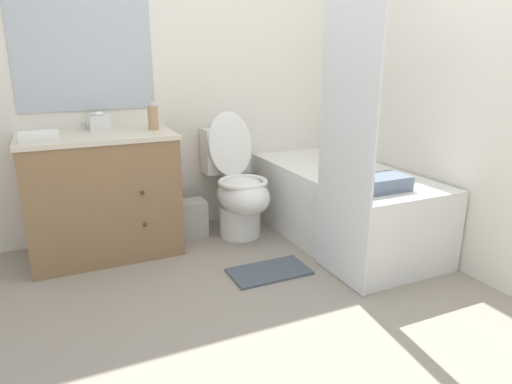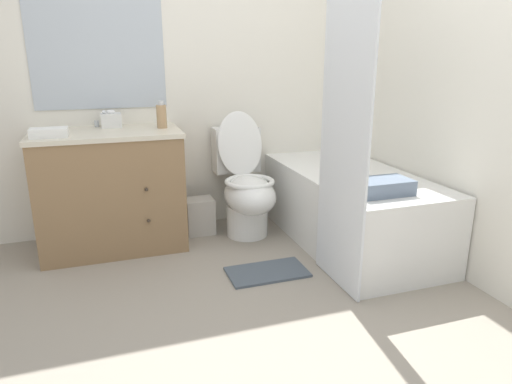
{
  "view_description": "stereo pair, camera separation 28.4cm",
  "coord_description": "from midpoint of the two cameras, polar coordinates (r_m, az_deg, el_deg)",
  "views": [
    {
      "loc": [
        -1.04,
        -1.72,
        1.31
      ],
      "look_at": [
        0.1,
        0.75,
        0.5
      ],
      "focal_mm": 32.0,
      "sensor_mm": 36.0,
      "label": 1
    },
    {
      "loc": [
        -0.77,
        -1.83,
        1.31
      ],
      "look_at": [
        0.1,
        0.75,
        0.5
      ],
      "focal_mm": 32.0,
      "sensor_mm": 36.0,
      "label": 2
    }
  ],
  "objects": [
    {
      "name": "sink_faucet",
      "position": [
        3.39,
        -16.13,
        8.43
      ],
      "size": [
        0.14,
        0.12,
        0.12
      ],
      "color": "silver",
      "rests_on": "vanity_cabinet"
    },
    {
      "name": "wall_back",
      "position": [
        3.58,
        -4.31,
        15.67
      ],
      "size": [
        8.0,
        0.06,
        2.5
      ],
      "color": "white",
      "rests_on": "ground_plane"
    },
    {
      "name": "ground_plane",
      "position": [
        2.39,
        7.24,
        -16.8
      ],
      "size": [
        14.0,
        14.0,
        0.0
      ],
      "primitive_type": "plane",
      "color": "gray"
    },
    {
      "name": "shower_curtain",
      "position": [
        2.58,
        14.18,
        8.19
      ],
      "size": [
        0.02,
        0.52,
        1.9
      ],
      "color": "white",
      "rests_on": "ground_plane"
    },
    {
      "name": "vanity_cabinet",
      "position": [
        3.28,
        -15.32,
        0.37
      ],
      "size": [
        0.97,
        0.6,
        0.83
      ],
      "color": "olive",
      "rests_on": "ground_plane"
    },
    {
      "name": "wall_right",
      "position": [
        3.39,
        21.76,
        14.5
      ],
      "size": [
        0.05,
        2.66,
        2.5
      ],
      "color": "white",
      "rests_on": "ground_plane"
    },
    {
      "name": "bathtub",
      "position": [
        3.37,
        14.02,
        -1.91
      ],
      "size": [
        0.74,
        1.53,
        0.53
      ],
      "color": "white",
      "rests_on": "ground_plane"
    },
    {
      "name": "hand_towel_folded",
      "position": [
        3.05,
        -22.07,
        6.86
      ],
      "size": [
        0.22,
        0.13,
        0.06
      ],
      "color": "white",
      "rests_on": "vanity_cabinet"
    },
    {
      "name": "bath_towel_folded",
      "position": [
        2.82,
        18.29,
        0.59
      ],
      "size": [
        0.34,
        0.21,
        0.09
      ],
      "color": "slate",
      "rests_on": "bathtub"
    },
    {
      "name": "soap_dispenser",
      "position": [
        3.23,
        -9.26,
        9.36
      ],
      "size": [
        0.07,
        0.07,
        0.19
      ],
      "color": "tan",
      "rests_on": "vanity_cabinet"
    },
    {
      "name": "wastebasket",
      "position": [
        3.49,
        -4.74,
        -3.05
      ],
      "size": [
        0.21,
        0.18,
        0.27
      ],
      "color": "#B7B2A8",
      "rests_on": "ground_plane"
    },
    {
      "name": "bath_mat",
      "position": [
        2.91,
        4.25,
        -10.01
      ],
      "size": [
        0.5,
        0.28,
        0.02
      ],
      "color": "#4C5660",
      "rests_on": "ground_plane"
    },
    {
      "name": "tissue_box",
      "position": [
        3.34,
        -15.34,
        8.65
      ],
      "size": [
        0.14,
        0.11,
        0.12
      ],
      "color": "white",
      "rests_on": "vanity_cabinet"
    },
    {
      "name": "toilet",
      "position": [
        3.4,
        1.09,
        0.48
      ],
      "size": [
        0.36,
        0.7,
        0.91
      ],
      "color": "white",
      "rests_on": "ground_plane"
    }
  ]
}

